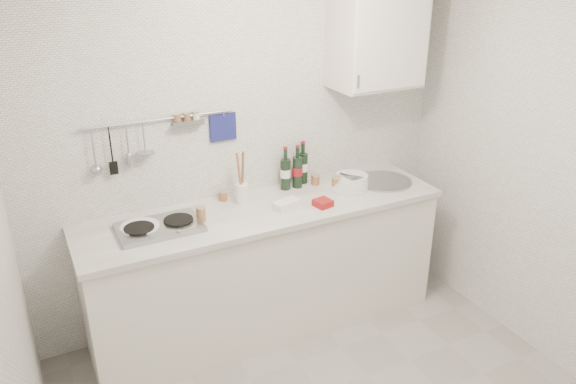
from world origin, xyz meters
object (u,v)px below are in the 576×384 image
object	(u,v)px
wall_cabinet	(378,35)
utensil_crock	(242,190)
plate_stack_hob	(139,229)
wine_bottles	(295,166)
plate_stack_sink	(350,182)

from	to	relation	value
wall_cabinet	utensil_crock	distance (m)	1.38
plate_stack_hob	wine_bottles	bearing A→B (deg)	9.77
wall_cabinet	plate_stack_sink	bearing A→B (deg)	-156.45
wall_cabinet	plate_stack_hob	world-z (taller)	wall_cabinet
plate_stack_sink	wall_cabinet	bearing A→B (deg)	23.55
plate_stack_sink	utensil_crock	world-z (taller)	utensil_crock
wall_cabinet	utensil_crock	world-z (taller)	wall_cabinet
wine_bottles	plate_stack_sink	bearing A→B (deg)	-31.21
plate_stack_hob	wine_bottles	size ratio (longest dim) A/B	0.81
plate_stack_hob	utensil_crock	xyz separation A→B (m)	(0.71, 0.12, 0.07)
wall_cabinet	utensil_crock	xyz separation A→B (m)	(-1.00, 0.02, -0.94)
plate_stack_hob	wall_cabinet	bearing A→B (deg)	3.16
plate_stack_hob	utensil_crock	world-z (taller)	utensil_crock
plate_stack_sink	wine_bottles	xyz separation A→B (m)	(-0.33, 0.20, 0.11)
wall_cabinet	plate_stack_hob	bearing A→B (deg)	-176.84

